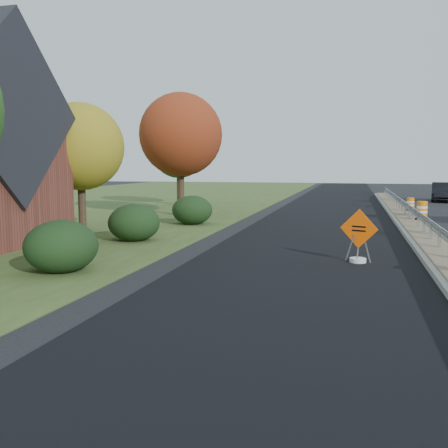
% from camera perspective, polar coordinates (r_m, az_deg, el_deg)
% --- Properties ---
extents(ground, '(140.00, 140.00, 0.00)m').
position_cam_1_polar(ground, '(18.94, 23.34, -3.12)').
color(ground, black).
rests_on(ground, ground).
extents(grass_verge_near, '(30.00, 120.00, 0.03)m').
position_cam_1_polar(grass_verge_near, '(35.53, -21.86, 1.32)').
color(grass_verge_near, '#384D21').
rests_on(grass_verge_near, ground).
extents(milled_overlay, '(7.20, 120.00, 0.01)m').
position_cam_1_polar(milled_overlay, '(28.66, 11.56, 0.47)').
color(milled_overlay, black).
rests_on(milled_overlay, ground).
extents(median, '(1.60, 55.00, 0.23)m').
position_cam_1_polar(median, '(26.79, 20.78, -0.04)').
color(median, gray).
rests_on(median, ground).
extents(guardrail, '(0.10, 46.15, 0.72)m').
position_cam_1_polar(guardrail, '(27.72, 20.61, 1.47)').
color(guardrail, silver).
rests_on(guardrail, median).
extents(hedge_south, '(2.09, 2.09, 1.52)m').
position_cam_1_polar(hedge_south, '(15.01, -18.11, -2.42)').
color(hedge_south, black).
rests_on(hedge_south, ground).
extents(hedge_mid, '(2.09, 2.09, 1.52)m').
position_cam_1_polar(hedge_mid, '(20.47, -10.24, 0.17)').
color(hedge_mid, black).
rests_on(hedge_mid, ground).
extents(hedge_north, '(2.09, 2.09, 1.52)m').
position_cam_1_polar(hedge_north, '(25.85, -3.66, 1.61)').
color(hedge_north, black).
rests_on(hedge_north, ground).
extents(tree_near_yellow, '(3.96, 3.96, 5.88)m').
position_cam_1_polar(tree_near_yellow, '(23.76, -16.12, 8.46)').
color(tree_near_yellow, '#473523').
rests_on(tree_near_yellow, ground).
extents(tree_near_red, '(4.95, 4.95, 7.35)m').
position_cam_1_polar(tree_near_red, '(30.24, -4.97, 10.12)').
color(tree_near_red, '#473523').
rests_on(tree_near_red, ground).
extents(tree_near_back, '(4.29, 4.29, 6.37)m').
position_cam_1_polar(tree_near_back, '(38.74, -5.20, 8.40)').
color(tree_near_back, '#473523').
rests_on(tree_near_back, ground).
extents(caution_sign, '(1.15, 0.51, 1.70)m').
position_cam_1_polar(caution_sign, '(16.28, 15.09, -2.79)').
color(caution_sign, white).
rests_on(caution_sign, ground).
extents(barrel_median_mid, '(0.66, 0.66, 0.97)m').
position_cam_1_polar(barrel_median_mid, '(27.98, 21.69, 1.40)').
color(barrel_median_mid, black).
rests_on(barrel_median_mid, median).
extents(barrel_median_far, '(0.55, 0.55, 0.81)m').
position_cam_1_polar(barrel_median_far, '(33.39, 20.54, 2.10)').
color(barrel_median_far, black).
rests_on(barrel_median_far, median).
extents(car_dark_mid, '(2.36, 5.09, 1.61)m').
position_cam_1_polar(car_dark_mid, '(46.48, 23.69, 3.38)').
color(car_dark_mid, black).
rests_on(car_dark_mid, ground).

